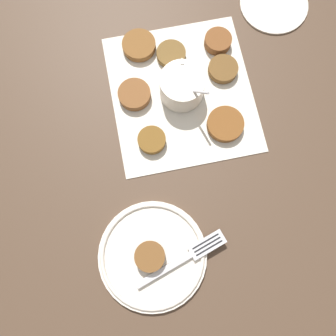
{
  "coord_description": "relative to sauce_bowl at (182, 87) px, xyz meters",
  "views": [
    {
      "loc": [
        -0.31,
        0.01,
        0.67
      ],
      "look_at": [
        -0.17,
        0.01,
        0.02
      ],
      "focal_mm": 35.0,
      "sensor_mm": 36.0,
      "label": 1
    }
  ],
  "objects": [
    {
      "name": "fritter_2",
      "position": [
        0.12,
        -0.08,
        -0.02
      ],
      "size": [
        0.06,
        0.06,
        0.02
      ],
      "color": "brown",
      "rests_on": "napkin"
    },
    {
      "name": "extra_saucer",
      "position": [
        0.22,
        -0.22,
        -0.03
      ],
      "size": [
        0.16,
        0.16,
        0.01
      ],
      "color": "silver",
      "rests_on": "ground_plane"
    },
    {
      "name": "fritter_on_plate",
      "position": [
        -0.35,
        0.07,
        -0.0
      ],
      "size": [
        0.06,
        0.06,
        0.02
      ],
      "color": "brown",
      "rests_on": "serving_plate"
    },
    {
      "name": "fritter_3",
      "position": [
        0.09,
        0.02,
        -0.02
      ],
      "size": [
        0.07,
        0.07,
        0.01
      ],
      "color": "brown",
      "rests_on": "napkin"
    },
    {
      "name": "fritter_0",
      "position": [
        -0.01,
        0.1,
        -0.02
      ],
      "size": [
        0.07,
        0.07,
        0.02
      ],
      "color": "brown",
      "rests_on": "napkin"
    },
    {
      "name": "sauce_bowl",
      "position": [
        0.0,
        0.0,
        0.0
      ],
      "size": [
        0.11,
        0.1,
        0.11
      ],
      "color": "silver",
      "rests_on": "napkin"
    },
    {
      "name": "fritter_4",
      "position": [
        0.05,
        -0.09,
        -0.02
      ],
      "size": [
        0.07,
        0.07,
        0.02
      ],
      "color": "brown",
      "rests_on": "napkin"
    },
    {
      "name": "serving_plate",
      "position": [
        -0.35,
        0.06,
        -0.02
      ],
      "size": [
        0.21,
        0.21,
        0.02
      ],
      "color": "silver",
      "rests_on": "ground_plane"
    },
    {
      "name": "fritter_5",
      "position": [
        0.11,
        0.09,
        -0.02
      ],
      "size": [
        0.08,
        0.08,
        0.02
      ],
      "color": "brown",
      "rests_on": "napkin"
    },
    {
      "name": "ground_plane",
      "position": [
        -0.01,
        0.02,
        -0.03
      ],
      "size": [
        4.0,
        4.0,
        0.0
      ],
      "primitive_type": "plane",
      "color": "#4C3828"
    },
    {
      "name": "fork",
      "position": [
        -0.35,
        -0.01,
        -0.01
      ],
      "size": [
        0.11,
        0.18,
        0.0
      ],
      "color": "silver",
      "rests_on": "serving_plate"
    },
    {
      "name": "napkin",
      "position": [
        -0.0,
        -0.0,
        -0.03
      ],
      "size": [
        0.38,
        0.36,
        0.0
      ],
      "color": "silver",
      "rests_on": "ground_plane"
    },
    {
      "name": "fritter_6",
      "position": [
        -0.11,
        0.07,
        -0.02
      ],
      "size": [
        0.06,
        0.06,
        0.02
      ],
      "color": "brown",
      "rests_on": "napkin"
    },
    {
      "name": "fritter_1",
      "position": [
        -0.08,
        -0.09,
        -0.02
      ],
      "size": [
        0.08,
        0.08,
        0.02
      ],
      "color": "brown",
      "rests_on": "napkin"
    }
  ]
}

